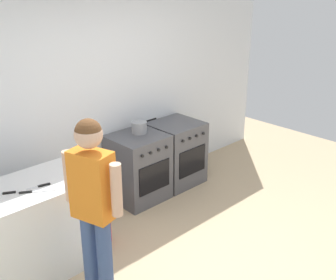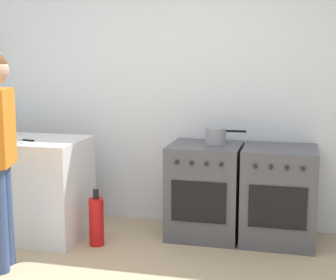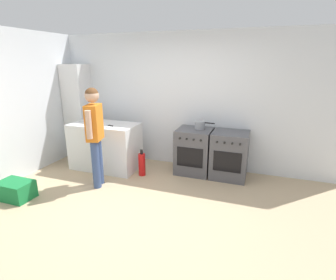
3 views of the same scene
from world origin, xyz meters
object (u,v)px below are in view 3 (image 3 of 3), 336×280
at_px(oven_right, 229,155).
at_px(knife_carving, 104,126).
at_px(larder_cabinet, 79,111).
at_px(knife_utility, 98,123).
at_px(person, 95,129).
at_px(knife_chef, 87,121).
at_px(oven_left, 194,151).
at_px(fire_extinguisher, 142,164).
at_px(pot, 200,125).
at_px(knife_paring, 109,125).
at_px(recycling_crate_lower, 16,190).

relative_size(oven_right, knife_carving, 2.83).
bearing_deg(larder_cabinet, knife_utility, -30.03).
distance_m(oven_right, knife_carving, 2.37).
height_order(knife_utility, person, person).
height_order(oven_right, knife_chef, knife_chef).
bearing_deg(knife_chef, oven_left, 7.92).
bearing_deg(fire_extinguisher, person, -129.44).
xyz_separation_m(knife_carving, person, (0.20, -0.58, 0.10)).
xyz_separation_m(oven_left, person, (-1.39, -1.11, 0.57)).
bearing_deg(person, pot, 38.46).
bearing_deg(oven_right, pot, 173.98).
relative_size(pot, knife_chef, 1.28).
bearing_deg(pot, fire_extinguisher, -150.58).
distance_m(oven_right, knife_paring, 2.29).
bearing_deg(knife_paring, larder_cabinet, 153.05).
relative_size(knife_chef, fire_extinguisher, 0.58).
relative_size(oven_left, person, 0.51).
distance_m(knife_utility, fire_extinguisher, 1.19).
bearing_deg(knife_carving, knife_chef, 156.18).
relative_size(oven_right, pot, 2.30).
distance_m(fire_extinguisher, recycling_crate_lower, 2.08).
xyz_separation_m(pot, person, (-1.48, -1.17, 0.08)).
height_order(knife_paring, person, person).
bearing_deg(oven_left, person, -141.37).
height_order(person, fire_extinguisher, person).
relative_size(oven_right, knife_utility, 3.63).
relative_size(knife_chef, knife_carving, 0.96).
height_order(oven_right, knife_paring, knife_paring).
relative_size(oven_right, knife_paring, 4.04).
xyz_separation_m(pot, larder_cabinet, (-2.74, 0.04, 0.08)).
bearing_deg(fire_extinguisher, larder_cabinet, 161.95).
xyz_separation_m(oven_right, larder_cabinet, (-3.31, 0.10, 0.57)).
bearing_deg(knife_utility, oven_right, 8.43).
bearing_deg(knife_chef, pot, 9.16).
xyz_separation_m(knife_paring, fire_extinguisher, (0.65, -0.01, -0.69)).
relative_size(knife_utility, larder_cabinet, 0.12).
relative_size(person, larder_cabinet, 0.83).
distance_m(recycling_crate_lower, larder_cabinet, 2.23).
distance_m(oven_left, recycling_crate_lower, 3.06).
relative_size(knife_chef, knife_paring, 1.37).
bearing_deg(larder_cabinet, recycling_crate_lower, -81.50).
height_order(oven_left, oven_right, same).
height_order(oven_left, pot, pot).
bearing_deg(person, larder_cabinet, 136.01).
bearing_deg(pot, knife_paring, -161.71).
bearing_deg(person, knife_paring, 101.58).
bearing_deg(knife_paring, knife_carving, -136.31).
bearing_deg(knife_paring, fire_extinguisher, -0.64).
distance_m(oven_left, larder_cabinet, 2.71).
xyz_separation_m(knife_paring, recycling_crate_lower, (-0.82, -1.47, -0.77)).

